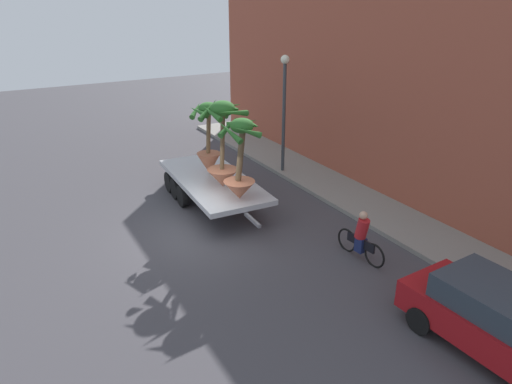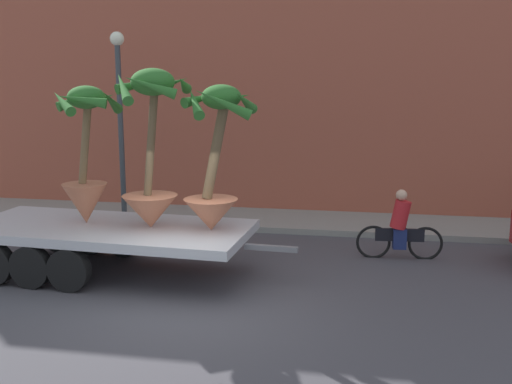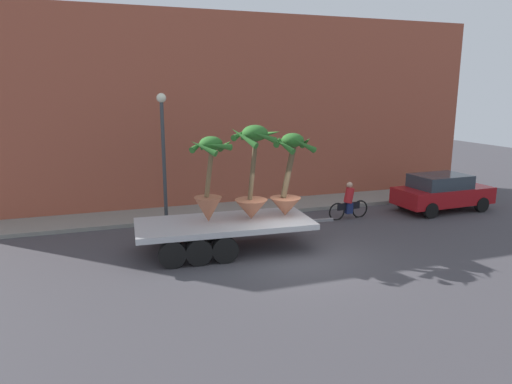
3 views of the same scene
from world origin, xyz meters
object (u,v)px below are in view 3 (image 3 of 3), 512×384
flatbed_trailer (217,228)px  street_lamp (163,140)px  potted_palm_front (209,184)px  cyclist (349,202)px  potted_palm_rear (253,177)px  potted_palm_middle (288,180)px  parked_car (442,192)px

flatbed_trailer → street_lamp: 4.73m
potted_palm_front → street_lamp: 4.04m
cyclist → potted_palm_rear: bearing=-156.4°
potted_palm_rear → cyclist: size_ratio=1.65×
flatbed_trailer → potted_palm_middle: potted_palm_middle is taller
potted_palm_front → parked_car: size_ratio=0.64×
potted_palm_rear → parked_car: size_ratio=0.71×
potted_palm_front → parked_car: (10.61, 1.84, -1.38)m
cyclist → street_lamp: (-7.05, 1.84, 2.56)m
potted_palm_rear → potted_palm_middle: potted_palm_rear is taller
flatbed_trailer → parked_car: bearing=10.5°
flatbed_trailer → parked_car: (10.42, 1.92, 0.06)m
potted_palm_middle → cyclist: potted_palm_middle is taller
parked_car → street_lamp: 11.91m
cyclist → flatbed_trailer: bearing=-161.0°
flatbed_trailer → parked_car: 10.60m
cyclist → street_lamp: street_lamp is taller
potted_palm_front → street_lamp: bearing=103.0°
cyclist → street_lamp: bearing=165.4°
potted_palm_middle → parked_car: bearing=13.7°
flatbed_trailer → cyclist: size_ratio=3.61×
potted_palm_front → potted_palm_middle: bearing=-2.4°
cyclist → street_lamp: size_ratio=0.38×
street_lamp → potted_palm_middle: bearing=-48.2°
flatbed_trailer → potted_palm_front: bearing=155.6°
potted_palm_middle → street_lamp: size_ratio=0.57×
potted_palm_front → flatbed_trailer: bearing=-24.4°
cyclist → parked_car: bearing=-1.7°
potted_palm_rear → street_lamp: 4.62m
street_lamp → potted_palm_rear: bearing=-59.9°
flatbed_trailer → street_lamp: size_ratio=1.38×
potted_palm_rear → parked_car: 9.54m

